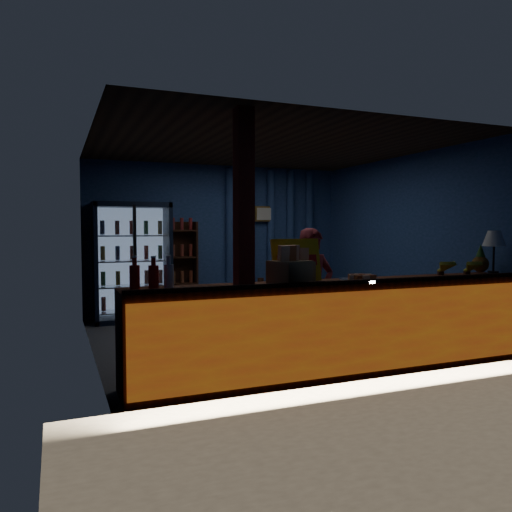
{
  "coord_description": "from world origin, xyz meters",
  "views": [
    {
      "loc": [
        -2.69,
        -6.27,
        1.49
      ],
      "look_at": [
        -0.24,
        -0.2,
        1.12
      ],
      "focal_mm": 35.0,
      "sensor_mm": 36.0,
      "label": 1
    }
  ],
  "objects_px": {
    "shopkeeper": "(313,293)",
    "pastry_tray": "(360,279)",
    "table_lamp": "(494,240)",
    "green_chair": "(336,298)"
  },
  "relations": [
    {
      "from": "shopkeeper",
      "to": "pastry_tray",
      "type": "bearing_deg",
      "value": -84.97
    },
    {
      "from": "pastry_tray",
      "to": "table_lamp",
      "type": "xyz_separation_m",
      "value": [
        1.87,
        0.06,
        0.38
      ]
    },
    {
      "from": "shopkeeper",
      "to": "pastry_tray",
      "type": "height_order",
      "value": "shopkeeper"
    },
    {
      "from": "pastry_tray",
      "to": "green_chair",
      "type": "bearing_deg",
      "value": 62.48
    },
    {
      "from": "shopkeeper",
      "to": "pastry_tray",
      "type": "relative_size",
      "value": 3.45
    },
    {
      "from": "green_chair",
      "to": "pastry_tray",
      "type": "xyz_separation_m",
      "value": [
        -1.72,
        -3.3,
        0.71
      ]
    },
    {
      "from": "shopkeeper",
      "to": "green_chair",
      "type": "bearing_deg",
      "value": 48.1
    },
    {
      "from": "table_lamp",
      "to": "pastry_tray",
      "type": "bearing_deg",
      "value": -178.18
    },
    {
      "from": "pastry_tray",
      "to": "table_lamp",
      "type": "height_order",
      "value": "table_lamp"
    },
    {
      "from": "pastry_tray",
      "to": "table_lamp",
      "type": "relative_size",
      "value": 0.85
    }
  ]
}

